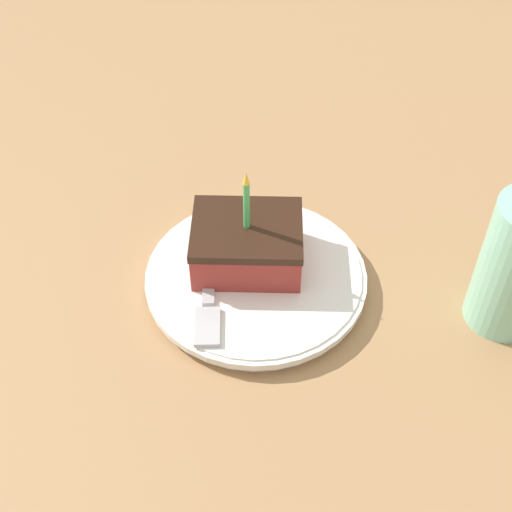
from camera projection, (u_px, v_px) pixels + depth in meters
ground_plane at (248, 286)px, 0.76m from camera, size 2.40×2.40×0.04m
plate at (256, 278)px, 0.73m from camera, size 0.22×0.22×0.02m
cake_slice at (243, 242)px, 0.71m from camera, size 0.09×0.11×0.12m
fork at (208, 287)px, 0.70m from camera, size 0.17×0.03×0.00m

